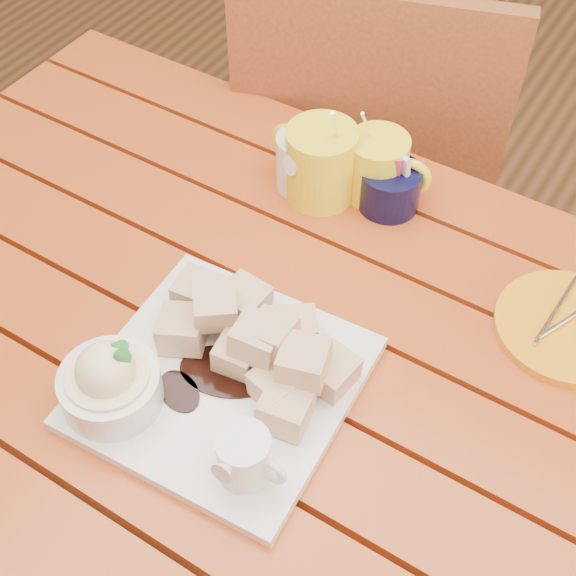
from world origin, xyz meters
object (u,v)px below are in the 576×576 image
Objects in this scene: coffee_mug_left at (319,162)px; chair_far at (370,165)px; orange_saucer at (568,327)px; coffee_mug_right at (379,167)px; dessert_plate at (205,373)px; table at (250,371)px.

chair_far reaches higher than coffee_mug_left.
coffee_mug_left is 0.39m from orange_saucer.
coffee_mug_left reaches higher than coffee_mug_right.
chair_far is (-0.13, 0.68, -0.26)m from dessert_plate.
coffee_mug_right is at bearing 98.71° from chair_far.
coffee_mug_right is at bearing 84.85° from table.
table is 7.27× the size of coffee_mug_left.
orange_saucer is at bearing 2.50° from coffee_mug_left.
orange_saucer is at bearing 43.34° from dessert_plate.
table is 8.41× the size of coffee_mug_right.
coffee_mug_right is (0.03, 0.29, 0.16)m from table.
chair_far is at bearing 107.90° from coffee_mug_right.
dessert_plate is 0.74m from chair_far.
table is 1.27× the size of chair_far.
table is at bearing -103.87° from coffee_mug_right.
chair_far is at bearing 112.43° from coffee_mug_left.
chair_far is at bearing 140.49° from orange_saucer.
orange_saucer reaches higher than table.
orange_saucer is at bearing 29.97° from table.
table is 0.59m from chair_far.
dessert_plate reaches higher than orange_saucer.
coffee_mug_left is (-0.04, 0.25, 0.16)m from table.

